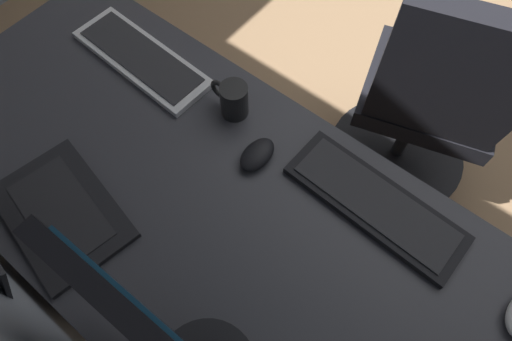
{
  "coord_description": "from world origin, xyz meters",
  "views": [
    {
      "loc": [
        -0.08,
        2.03,
        1.63
      ],
      "look_at": [
        0.14,
        1.75,
        0.95
      ],
      "focal_mm": 30.26,
      "sensor_mm": 36.0,
      "label": 1
    }
  ],
  "objects_px": {
    "keyboard_main": "(141,58)",
    "keyboard_spare": "(375,203)",
    "drawer_pedestal": "(157,215)",
    "office_chair": "(426,108)",
    "laptop_leftmost": "(30,221)",
    "mouse_spare": "(257,155)",
    "coffee_mug": "(233,99)"
  },
  "relations": [
    {
      "from": "keyboard_spare",
      "to": "office_chair",
      "type": "height_order",
      "value": "office_chair"
    },
    {
      "from": "office_chair",
      "to": "keyboard_main",
      "type": "bearing_deg",
      "value": 41.28
    },
    {
      "from": "laptop_leftmost",
      "to": "mouse_spare",
      "type": "xyz_separation_m",
      "value": [
        -0.26,
        -0.44,
        -0.03
      ]
    },
    {
      "from": "laptop_leftmost",
      "to": "keyboard_main",
      "type": "xyz_separation_m",
      "value": [
        0.17,
        -0.49,
        -0.04
      ]
    },
    {
      "from": "keyboard_spare",
      "to": "coffee_mug",
      "type": "xyz_separation_m",
      "value": [
        0.42,
        -0.0,
        0.04
      ]
    },
    {
      "from": "drawer_pedestal",
      "to": "coffee_mug",
      "type": "height_order",
      "value": "coffee_mug"
    },
    {
      "from": "drawer_pedestal",
      "to": "laptop_leftmost",
      "type": "height_order",
      "value": "laptop_leftmost"
    },
    {
      "from": "mouse_spare",
      "to": "keyboard_spare",
      "type": "bearing_deg",
      "value": -166.07
    },
    {
      "from": "keyboard_main",
      "to": "keyboard_spare",
      "type": "xyz_separation_m",
      "value": [
        -0.72,
        -0.03,
        0.0
      ]
    },
    {
      "from": "mouse_spare",
      "to": "coffee_mug",
      "type": "bearing_deg",
      "value": -28.36
    },
    {
      "from": "keyboard_main",
      "to": "office_chair",
      "type": "relative_size",
      "value": 0.44
    },
    {
      "from": "drawer_pedestal",
      "to": "office_chair",
      "type": "bearing_deg",
      "value": -120.33
    },
    {
      "from": "drawer_pedestal",
      "to": "laptop_leftmost",
      "type": "xyz_separation_m",
      "value": [
        0.01,
        0.25,
        0.43
      ]
    },
    {
      "from": "keyboard_spare",
      "to": "coffee_mug",
      "type": "height_order",
      "value": "coffee_mug"
    },
    {
      "from": "mouse_spare",
      "to": "drawer_pedestal",
      "type": "bearing_deg",
      "value": 37.57
    },
    {
      "from": "drawer_pedestal",
      "to": "office_chair",
      "type": "height_order",
      "value": "office_chair"
    },
    {
      "from": "drawer_pedestal",
      "to": "keyboard_main",
      "type": "distance_m",
      "value": 0.49
    },
    {
      "from": "drawer_pedestal",
      "to": "office_chair",
      "type": "xyz_separation_m",
      "value": [
        -0.48,
        -0.82,
        0.11
      ]
    },
    {
      "from": "keyboard_main",
      "to": "office_chair",
      "type": "height_order",
      "value": "office_chair"
    },
    {
      "from": "drawer_pedestal",
      "to": "keyboard_main",
      "type": "bearing_deg",
      "value": -52.53
    },
    {
      "from": "laptop_leftmost",
      "to": "keyboard_spare",
      "type": "distance_m",
      "value": 0.75
    },
    {
      "from": "keyboard_main",
      "to": "mouse_spare",
      "type": "distance_m",
      "value": 0.44
    },
    {
      "from": "mouse_spare",
      "to": "office_chair",
      "type": "xyz_separation_m",
      "value": [
        -0.23,
        -0.63,
        -0.29
      ]
    },
    {
      "from": "coffee_mug",
      "to": "office_chair",
      "type": "bearing_deg",
      "value": -123.03
    },
    {
      "from": "laptop_leftmost",
      "to": "office_chair",
      "type": "xyz_separation_m",
      "value": [
        -0.49,
        -1.07,
        -0.32
      ]
    },
    {
      "from": "drawer_pedestal",
      "to": "keyboard_spare",
      "type": "distance_m",
      "value": 0.72
    },
    {
      "from": "laptop_leftmost",
      "to": "coffee_mug",
      "type": "distance_m",
      "value": 0.53
    },
    {
      "from": "laptop_leftmost",
      "to": "coffee_mug",
      "type": "bearing_deg",
      "value": -104.11
    },
    {
      "from": "keyboard_spare",
      "to": "coffee_mug",
      "type": "distance_m",
      "value": 0.42
    },
    {
      "from": "drawer_pedestal",
      "to": "keyboard_spare",
      "type": "bearing_deg",
      "value": -153.69
    },
    {
      "from": "keyboard_spare",
      "to": "mouse_spare",
      "type": "relative_size",
      "value": 4.09
    },
    {
      "from": "mouse_spare",
      "to": "coffee_mug",
      "type": "distance_m",
      "value": 0.15
    }
  ]
}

